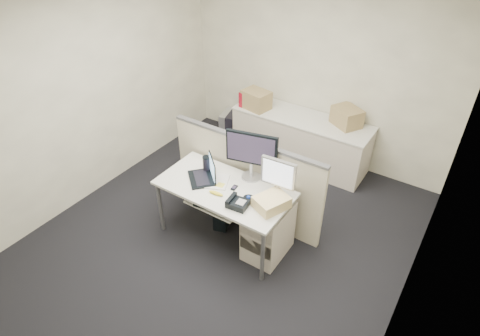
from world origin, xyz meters
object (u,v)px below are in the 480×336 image
Objects in this scene: monitor_main at (252,156)px; laptop at (201,170)px; desk_phone at (238,204)px; desk at (224,192)px.

laptop is at bearing -156.51° from monitor_main.
monitor_main is 0.58m from desk_phone.
desk is at bearing 46.61° from laptop.
desk_phone is (0.60, -0.16, -0.10)m from laptop.
monitor_main is at bearing 100.75° from desk_phone.
desk_phone is at bearing -30.96° from desk.
laptop is at bearing -176.19° from desk.
laptop is 1.68× the size of desk_phone.
desk_phone is (0.15, -0.50, -0.26)m from monitor_main.
laptop is (-0.45, -0.34, -0.16)m from monitor_main.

